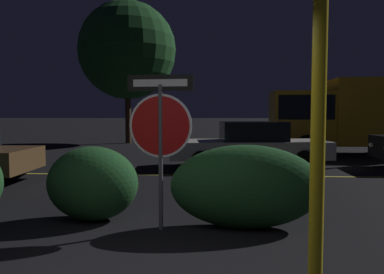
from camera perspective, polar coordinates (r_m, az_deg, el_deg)
The scene contains 8 objects.
road_center_stripe at distance 9.97m, azimuth -0.92°, elevation -5.83°, with size 34.75×0.12×0.01m, color gold.
stop_sign at distance 5.21m, azimuth -4.83°, elevation 2.05°, with size 0.93×0.10×2.17m.
yellow_pole_right at distance 3.36m, azimuth 18.69°, elevation 2.43°, with size 0.12×0.12×3.16m, color yellow.
hedge_bush_2 at distance 5.96m, azimuth -14.91°, elevation -6.85°, with size 1.40×0.96×1.14m, color #1E4C23.
hedge_bush_3 at distance 5.41m, azimuth 8.19°, elevation -7.50°, with size 2.15×0.83×1.20m, color #1E4C23.
passing_car_2 at distance 11.51m, azimuth 8.69°, elevation -1.16°, with size 4.93×2.18×1.39m.
delivery_truck at distance 16.11m, azimuth 22.67°, elevation 3.25°, with size 6.13×2.43×2.98m.
tree_1 at distance 21.26m, azimuth -9.81°, elevation 12.85°, with size 5.32×5.32×7.74m.
Camera 1 is at (0.77, -3.19, 1.64)m, focal length 35.00 mm.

